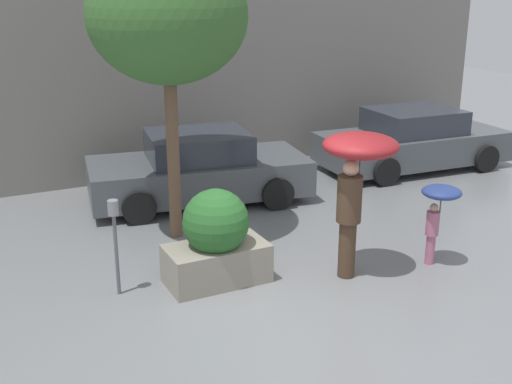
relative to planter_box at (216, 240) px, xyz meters
name	(u,v)px	position (x,y,z in m)	size (l,w,h in m)	color
ground_plane	(277,310)	(0.35, -1.11, -0.63)	(40.00, 40.00, 0.00)	slate
building_facade	(124,34)	(0.35, 5.39, 2.37)	(18.00, 0.30, 6.00)	gray
planter_box	(216,240)	(0.00, 0.00, 0.00)	(1.40, 0.91, 1.35)	gray
person_adult	(357,165)	(1.83, -0.65, 1.00)	(1.04, 1.04, 2.06)	#473323
person_child	(439,203)	(3.12, -0.90, 0.33)	(0.57, 0.57, 1.22)	#B76684
parked_car_near	(199,170)	(1.09, 3.38, -0.02)	(4.32, 2.52, 1.33)	#4C5156
parked_car_far	(412,141)	(6.21, 3.38, -0.02)	(4.29, 2.24, 1.33)	#4C5156
street_tree	(167,17)	(0.07, 1.87, 2.88)	(2.41, 2.41, 4.55)	brown
parking_meter	(115,228)	(-1.33, 0.25, 0.33)	(0.14, 0.14, 1.33)	#595B60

